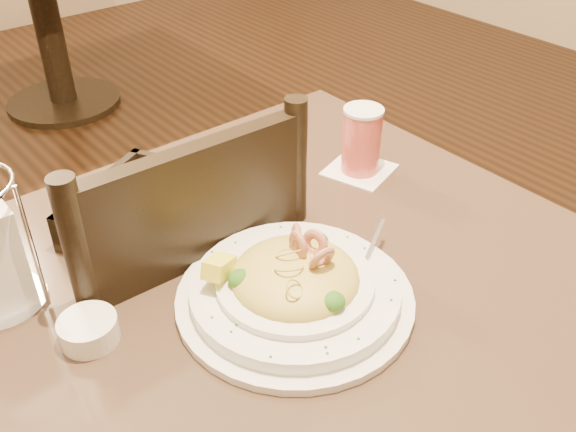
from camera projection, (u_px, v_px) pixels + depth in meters
main_table at (295, 366)px, 1.10m from camera, size 0.90×0.90×0.72m
background_table at (43, 1)px, 2.77m from camera, size 0.94×0.94×0.72m
dining_chair_near at (175, 315)px, 1.19m from camera, size 0.43×0.43×0.93m
pasta_bowl at (295, 286)px, 0.88m from camera, size 0.36×0.33×0.11m
drink_glass at (362, 141)px, 1.15m from camera, size 0.14×0.14×0.13m
bread_basket at (146, 214)px, 1.04m from camera, size 0.29×0.28×0.06m
side_plate at (250, 178)px, 1.16m from camera, size 0.22×0.22×0.01m
butter_ramekin at (89, 330)px, 0.83m from camera, size 0.10×0.10×0.03m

